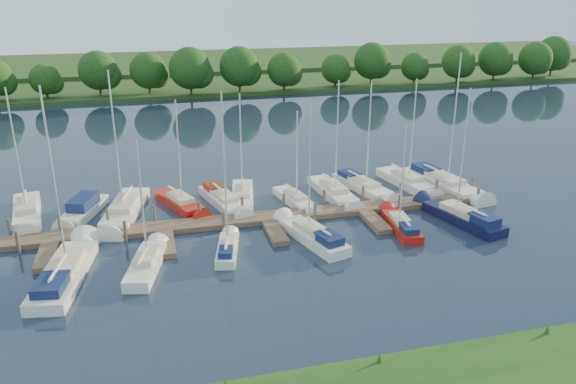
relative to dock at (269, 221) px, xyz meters
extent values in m
plane|color=#192133|center=(0.00, -7.31, -0.20)|extent=(260.00, 260.00, 0.00)
cube|color=brown|center=(0.00, 0.69, 0.00)|extent=(40.00, 2.00, 0.40)
cube|color=brown|center=(-16.00, -2.31, 0.00)|extent=(1.20, 4.00, 0.40)
cube|color=brown|center=(-8.00, -2.31, 0.00)|extent=(1.20, 4.00, 0.40)
cube|color=brown|center=(0.00, -2.31, 0.00)|extent=(1.20, 4.00, 0.40)
cube|color=brown|center=(8.00, -2.31, 0.00)|extent=(1.20, 4.00, 0.40)
cube|color=brown|center=(16.00, -2.31, 0.00)|extent=(1.20, 4.00, 0.40)
cylinder|color=#473D33|center=(-19.00, 1.99, 0.40)|extent=(0.24, 0.24, 2.00)
cylinder|color=#473D33|center=(-15.55, 1.99, 0.40)|extent=(0.24, 0.24, 2.00)
cylinder|color=#473D33|center=(-12.09, 1.99, 0.40)|extent=(0.24, 0.24, 2.00)
cylinder|color=#473D33|center=(-8.64, 1.99, 0.40)|extent=(0.24, 0.24, 2.00)
cylinder|color=#473D33|center=(-5.18, 1.99, 0.40)|extent=(0.24, 0.24, 2.00)
cylinder|color=#473D33|center=(-1.73, 1.99, 0.40)|extent=(0.24, 0.24, 2.00)
cylinder|color=#473D33|center=(1.73, 1.99, 0.40)|extent=(0.24, 0.24, 2.00)
cylinder|color=#473D33|center=(5.18, 1.99, 0.40)|extent=(0.24, 0.24, 2.00)
cylinder|color=#473D33|center=(8.64, 1.99, 0.40)|extent=(0.24, 0.24, 2.00)
cylinder|color=#473D33|center=(12.09, 1.99, 0.40)|extent=(0.24, 0.24, 2.00)
cylinder|color=#473D33|center=(15.55, 1.99, 0.40)|extent=(0.24, 0.24, 2.00)
cylinder|color=#473D33|center=(19.00, 1.99, 0.40)|extent=(0.24, 0.24, 2.00)
cylinder|color=#473D33|center=(-18.00, -0.61, 0.40)|extent=(0.24, 0.24, 2.00)
cylinder|color=#473D33|center=(-10.80, -0.61, 0.40)|extent=(0.24, 0.24, 2.00)
cylinder|color=#473D33|center=(-3.60, -0.61, 0.40)|extent=(0.24, 0.24, 2.00)
cylinder|color=#473D33|center=(3.60, -0.61, 0.40)|extent=(0.24, 0.24, 2.00)
cylinder|color=#473D33|center=(10.80, -0.61, 0.40)|extent=(0.24, 0.24, 2.00)
cylinder|color=#473D33|center=(18.00, -0.61, 0.40)|extent=(0.24, 0.24, 2.00)
cube|color=#264119|center=(0.00, 67.69, 0.10)|extent=(180.00, 30.00, 0.60)
cube|color=#2D4B21|center=(0.00, 92.69, 0.50)|extent=(220.00, 40.00, 1.40)
cylinder|color=#38281C|center=(-23.04, 56.23, 1.16)|extent=(0.36, 0.36, 2.73)
sphere|color=#133A0F|center=(-23.04, 56.23, 4.50)|extent=(6.37, 6.37, 6.37)
sphere|color=#133A0F|center=(-21.68, 56.43, 3.59)|extent=(4.55, 4.55, 4.55)
cylinder|color=#38281C|center=(-16.70, 53.52, 1.10)|extent=(0.36, 0.36, 2.60)
sphere|color=#133A0F|center=(-16.70, 53.52, 4.28)|extent=(6.07, 6.07, 6.07)
sphere|color=#133A0F|center=(-15.40, 53.72, 3.42)|extent=(4.34, 4.34, 4.34)
cylinder|color=#38281C|center=(-7.43, 54.88, 0.99)|extent=(0.36, 0.36, 2.37)
sphere|color=#133A0F|center=(-7.43, 54.88, 3.88)|extent=(5.53, 5.53, 5.53)
sphere|color=#133A0F|center=(-6.24, 55.08, 3.09)|extent=(3.95, 3.95, 3.95)
cylinder|color=#38281C|center=(0.97, 53.06, 1.05)|extent=(0.36, 0.36, 2.49)
sphere|color=#133A0F|center=(0.97, 53.06, 4.09)|extent=(5.81, 5.81, 5.81)
sphere|color=#133A0F|center=(2.22, 53.26, 3.26)|extent=(4.15, 4.15, 4.15)
cylinder|color=#38281C|center=(8.91, 55.79, 1.05)|extent=(0.36, 0.36, 2.51)
sphere|color=#133A0F|center=(8.91, 55.79, 4.12)|extent=(5.86, 5.86, 5.86)
sphere|color=#133A0F|center=(10.17, 55.99, 3.29)|extent=(4.18, 4.18, 4.18)
cylinder|color=#38281C|center=(16.38, 55.21, 0.82)|extent=(0.36, 0.36, 2.03)
sphere|color=#133A0F|center=(16.38, 55.21, 3.30)|extent=(4.74, 4.74, 4.74)
sphere|color=#133A0F|center=(17.39, 55.41, 2.62)|extent=(3.38, 3.38, 3.38)
cylinder|color=#38281C|center=(22.25, 56.68, 0.88)|extent=(0.36, 0.36, 2.17)
sphere|color=#133A0F|center=(22.25, 56.68, 3.53)|extent=(5.06, 5.06, 5.06)
sphere|color=#133A0F|center=(23.34, 56.88, 2.81)|extent=(3.61, 3.61, 3.61)
cylinder|color=#38281C|center=(30.45, 56.43, 0.83)|extent=(0.36, 0.36, 2.06)
sphere|color=#133A0F|center=(30.45, 56.43, 3.34)|extent=(4.80, 4.80, 4.80)
sphere|color=#133A0F|center=(31.48, 56.63, 2.65)|extent=(3.43, 3.43, 3.43)
cylinder|color=#38281C|center=(37.85, 54.62, 1.20)|extent=(0.36, 0.36, 2.79)
sphere|color=#133A0F|center=(37.85, 54.62, 4.61)|extent=(6.52, 6.52, 6.52)
sphere|color=#133A0F|center=(39.25, 54.82, 3.68)|extent=(4.66, 4.66, 4.66)
cylinder|color=#38281C|center=(46.70, 53.48, 1.07)|extent=(0.36, 0.36, 2.55)
sphere|color=#133A0F|center=(46.70, 53.48, 4.19)|extent=(5.95, 5.95, 5.95)
sphere|color=#133A0F|center=(47.97, 53.68, 3.34)|extent=(4.25, 4.25, 4.25)
cylinder|color=#38281C|center=(54.96, 56.20, 1.09)|extent=(0.36, 0.36, 2.59)
sphere|color=#133A0F|center=(54.96, 56.20, 4.25)|extent=(6.04, 6.04, 6.04)
sphere|color=#133A0F|center=(56.26, 56.40, 3.39)|extent=(4.31, 4.31, 4.31)
cylinder|color=#38281C|center=(62.03, 53.37, 1.15)|extent=(0.36, 0.36, 2.70)
sphere|color=#133A0F|center=(62.03, 53.37, 4.45)|extent=(6.30, 6.30, 6.30)
sphere|color=#133A0F|center=(63.38, 53.57, 3.55)|extent=(4.50, 4.50, 4.50)
cylinder|color=#38281C|center=(69.19, 55.21, 1.17)|extent=(0.36, 0.36, 2.74)
sphere|color=#133A0F|center=(69.19, 55.21, 4.52)|extent=(6.39, 6.39, 6.39)
sphere|color=#133A0F|center=(70.56, 55.41, 3.60)|extent=(4.57, 4.57, 4.57)
cube|color=white|center=(-18.57, 6.40, -0.05)|extent=(3.13, 7.41, 1.25)
cone|color=white|center=(-17.99, 2.86, -0.05)|extent=(1.39, 2.64, 1.01)
cube|color=beige|center=(-18.51, 6.05, 0.77)|extent=(2.01, 3.43, 0.57)
cylinder|color=silver|center=(-18.45, 5.69, 5.44)|extent=(0.12, 0.12, 9.69)
cylinder|color=silver|center=(-18.68, 7.11, 1.22)|extent=(0.62, 3.21, 0.10)
cylinder|color=white|center=(-18.68, 7.11, 1.22)|extent=(0.66, 2.87, 0.20)
cube|color=white|center=(-14.13, 5.56, -0.05)|extent=(3.68, 6.07, 1.07)
cone|color=white|center=(-15.07, 2.83, -0.05)|extent=(1.46, 1.94, 0.95)
cube|color=#15214C|center=(-14.13, 5.56, 0.81)|extent=(2.47, 3.49, 0.96)
cube|color=white|center=(-10.85, 4.89, -0.05)|extent=(3.97, 8.37, 1.26)
cone|color=white|center=(-11.73, 0.95, -0.05)|extent=(1.72, 3.00, 1.13)
cube|color=beige|center=(-10.94, 4.50, 0.77)|extent=(2.45, 3.91, 0.57)
cylinder|color=silver|center=(-11.03, 4.10, 6.05)|extent=(0.12, 0.12, 10.90)
cylinder|color=silver|center=(-10.67, 5.68, 1.23)|extent=(0.89, 3.57, 0.10)
cylinder|color=white|center=(-10.67, 5.68, 1.23)|extent=(0.90, 3.19, 0.20)
cube|color=#AA180F|center=(-6.53, 5.42, -0.05)|extent=(3.96, 6.46, 1.09)
cone|color=#AA180F|center=(-5.36, 2.52, -0.05)|extent=(1.63, 2.36, 0.88)
cube|color=beige|center=(-6.41, 5.13, 0.64)|extent=(2.27, 3.10, 0.50)
cylinder|color=silver|center=(-6.29, 4.84, 4.72)|extent=(0.12, 0.12, 8.45)
cylinder|color=silver|center=(-6.76, 6.00, 1.04)|extent=(1.15, 2.65, 0.10)
cylinder|color=white|center=(-6.76, 6.00, 1.04)|extent=(1.12, 2.40, 0.20)
cube|color=white|center=(-2.89, 5.03, -0.05)|extent=(3.50, 6.97, 1.05)
cone|color=white|center=(-2.05, 1.78, -0.05)|extent=(1.50, 2.51, 0.94)
cube|color=beige|center=(-2.81, 4.70, 0.61)|extent=(2.12, 3.28, 0.48)
cube|color=maroon|center=(-3.36, 6.85, 0.71)|extent=(1.78, 2.28, 0.53)
cylinder|color=silver|center=(-2.72, 4.38, 5.00)|extent=(0.12, 0.12, 9.07)
cylinder|color=silver|center=(-3.06, 5.68, 1.00)|extent=(0.85, 2.95, 0.10)
cylinder|color=white|center=(-3.06, 5.68, 1.00)|extent=(0.87, 2.65, 0.20)
cube|color=white|center=(-1.02, 5.89, -0.05)|extent=(2.92, 6.67, 0.98)
cone|color=white|center=(-1.59, 2.72, -0.05)|extent=(1.29, 2.38, 0.90)
cube|color=beige|center=(-1.07, 5.57, 0.56)|extent=(1.85, 3.10, 0.44)
cylinder|color=silver|center=(-1.13, 5.26, 4.77)|extent=(0.12, 0.12, 8.70)
cylinder|color=silver|center=(-0.90, 6.52, 0.91)|extent=(0.61, 2.87, 0.10)
cylinder|color=white|center=(-0.90, 6.52, 0.91)|extent=(0.66, 2.57, 0.20)
cube|color=white|center=(3.08, 3.83, -0.05)|extent=(2.57, 5.70, 0.96)
cone|color=white|center=(3.61, 1.13, -0.05)|extent=(1.13, 2.04, 0.77)
cube|color=beige|center=(3.13, 3.56, 0.54)|extent=(1.61, 2.65, 0.43)
cylinder|color=silver|center=(3.18, 3.29, 4.13)|extent=(0.12, 0.12, 7.44)
cylinder|color=silver|center=(2.97, 4.37, 0.89)|extent=(0.57, 2.45, 0.10)
cylinder|color=white|center=(2.97, 4.37, 0.89)|extent=(0.62, 2.20, 0.20)
cube|color=white|center=(6.84, 4.75, -0.05)|extent=(2.58, 7.20, 1.13)
cone|color=white|center=(7.14, 1.23, -0.05)|extent=(1.20, 2.55, 0.99)
cube|color=beige|center=(6.87, 4.40, 0.68)|extent=(1.75, 3.29, 0.52)
cylinder|color=silver|center=(6.90, 4.04, 5.28)|extent=(0.12, 0.12, 9.53)
cylinder|color=silver|center=(6.77, 5.45, 1.09)|extent=(0.38, 3.17, 0.10)
cylinder|color=white|center=(6.77, 5.45, 1.09)|extent=(0.45, 2.83, 0.20)
cube|color=white|center=(9.94, 5.53, -0.05)|extent=(3.64, 7.20, 0.99)
cone|color=white|center=(10.83, 2.18, -0.05)|extent=(1.56, 2.59, 0.97)
cube|color=beige|center=(10.03, 5.19, 0.56)|extent=(2.20, 3.39, 0.45)
cube|color=#15214C|center=(9.45, 7.41, 0.65)|extent=(1.84, 2.36, 0.49)
cylinder|color=silver|center=(10.12, 4.86, 5.11)|extent=(0.12, 0.12, 9.36)
cylinder|color=silver|center=(9.77, 6.20, 0.92)|extent=(0.89, 3.04, 0.10)
cylinder|color=white|center=(9.77, 6.20, 0.92)|extent=(0.90, 2.73, 0.20)
cube|color=white|center=(14.27, 5.67, -0.05)|extent=(3.06, 7.01, 1.21)
cone|color=white|center=(14.86, 2.33, -0.05)|extent=(1.35, 2.50, 0.95)
cube|color=beige|center=(14.33, 5.34, 0.73)|extent=(1.94, 3.25, 0.55)
cylinder|color=silver|center=(14.38, 5.00, 5.15)|extent=(0.12, 0.12, 9.16)
cylinder|color=silver|center=(14.15, 6.34, 1.17)|extent=(0.63, 3.02, 0.10)
cylinder|color=white|center=(14.15, 6.34, 1.17)|extent=(0.67, 2.71, 0.20)
cube|color=white|center=(17.34, 4.33, -0.05)|extent=(3.90, 8.77, 1.19)
cone|color=white|center=(18.13, 0.17, -0.05)|extent=(1.71, 3.14, 1.19)
cube|color=beige|center=(17.42, 3.92, 0.72)|extent=(2.45, 4.08, 0.54)
cube|color=#15214C|center=(16.90, 6.67, 0.83)|extent=(2.10, 2.81, 0.60)
cylinder|color=silver|center=(17.50, 3.50, 6.28)|extent=(0.12, 0.12, 11.45)
cylinder|color=silver|center=(17.19, 5.17, 1.16)|extent=(0.80, 3.77, 0.10)
cylinder|color=white|center=(17.19, 5.17, 1.16)|extent=(0.82, 3.37, 0.20)
cube|color=white|center=(-14.51, -5.60, -0.05)|extent=(3.71, 8.72, 1.19)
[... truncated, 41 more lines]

